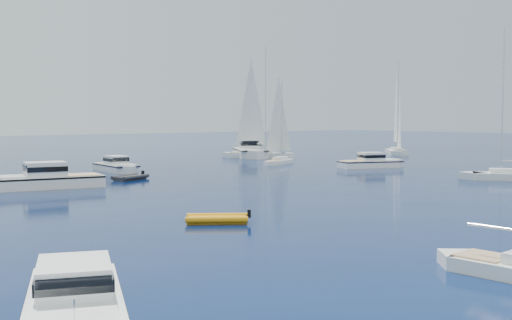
% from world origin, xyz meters
% --- Properties ---
extents(motor_cruiser_centre, '(11.36, 5.37, 2.87)m').
position_xyz_m(motor_cruiser_centre, '(-17.74, 34.41, 0.00)').
color(motor_cruiser_centre, silver).
rests_on(motor_cruiser_centre, ground).
extents(motor_cruiser_far_r, '(9.45, 5.81, 2.38)m').
position_xyz_m(motor_cruiser_far_r, '(21.30, 31.54, 0.00)').
color(motor_cruiser_far_r, silver).
rests_on(motor_cruiser_far_r, ground).
extents(motor_cruiser_distant, '(10.19, 13.66, 3.51)m').
position_xyz_m(motor_cruiser_distant, '(22.81, 57.00, 0.00)').
color(motor_cruiser_distant, white).
rests_on(motor_cruiser_distant, ground).
extents(motor_cruiser_horizon, '(3.11, 8.71, 2.25)m').
position_xyz_m(motor_cruiser_horizon, '(-5.09, 45.94, 0.00)').
color(motor_cruiser_horizon, silver).
rests_on(motor_cruiser_horizon, ground).
extents(sailboat_mid_r, '(8.13, 9.99, 15.17)m').
position_xyz_m(sailboat_mid_r, '(19.94, 13.02, 0.00)').
color(sailboat_mid_r, silver).
rests_on(sailboat_mid_r, ground).
extents(sailboat_centre, '(7.79, 5.06, 11.27)m').
position_xyz_m(sailboat_centre, '(16.75, 43.33, 0.00)').
color(sailboat_centre, silver).
rests_on(sailboat_centre, ground).
extents(sailboat_sails_r, '(9.68, 11.02, 17.17)m').
position_xyz_m(sailboat_sails_r, '(22.74, 55.04, 0.00)').
color(sailboat_sails_r, white).
rests_on(sailboat_sails_r, ground).
extents(sailboat_sails_far, '(9.40, 9.76, 15.82)m').
position_xyz_m(sailboat_sails_far, '(46.49, 47.85, 0.00)').
color(sailboat_sails_far, silver).
rests_on(sailboat_sails_far, ground).
extents(tender_yellow, '(4.14, 3.79, 0.95)m').
position_xyz_m(tender_yellow, '(-16.60, 10.72, 0.00)').
color(tender_yellow, orange).
rests_on(tender_yellow, ground).
extents(tender_grey_far, '(4.43, 3.49, 0.95)m').
position_xyz_m(tender_grey_far, '(-8.40, 36.52, 0.00)').
color(tender_grey_far, black).
rests_on(tender_grey_far, ground).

